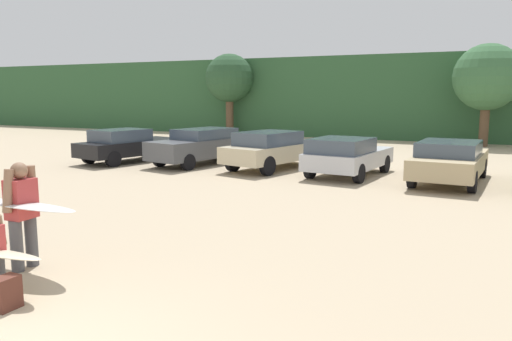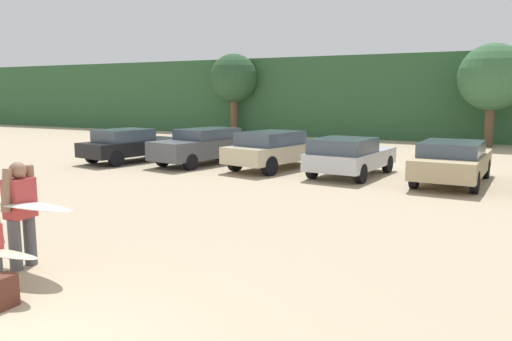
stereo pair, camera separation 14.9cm
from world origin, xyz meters
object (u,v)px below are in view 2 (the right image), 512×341
object	(u,v)px
parked_car_black	(131,144)
person_adult	(20,209)
backpack_dropped	(3,292)
surfboard_white	(21,204)
parked_car_tan	(452,161)
parked_car_champagne	(275,149)
parked_car_dark_gray	(205,145)
parked_car_silver	(349,155)

from	to	relation	value
parked_car_black	person_adult	bearing A→B (deg)	-135.26
backpack_dropped	surfboard_white	bearing A→B (deg)	131.47
parked_car_tan	surfboard_white	distance (m)	13.02
parked_car_tan	surfboard_white	xyz separation A→B (m)	(-5.41, -11.83, 0.34)
parked_car_champagne	parked_car_tan	distance (m)	6.41
parked_car_black	backpack_dropped	bearing A→B (deg)	-134.21
parked_car_black	parked_car_tan	bearing A→B (deg)	-76.00
parked_car_dark_gray	surfboard_white	world-z (taller)	parked_car_dark_gray
person_adult	backpack_dropped	distance (m)	1.85
parked_car_dark_gray	parked_car_champagne	size ratio (longest dim) A/B	1.04
parked_car_dark_gray	parked_car_champagne	world-z (taller)	parked_car_champagne
parked_car_dark_gray	parked_car_silver	distance (m)	6.25
parked_car_dark_gray	surfboard_white	size ratio (longest dim) A/B	2.18
parked_car_champagne	person_adult	world-z (taller)	person_adult
parked_car_champagne	person_adult	size ratio (longest dim) A/B	2.72
parked_car_black	person_adult	size ratio (longest dim) A/B	2.67
parked_car_black	parked_car_champagne	bearing A→B (deg)	-71.35
parked_car_black	person_adult	xyz separation A→B (m)	(7.36, -11.28, 0.27)
parked_car_black	person_adult	distance (m)	13.47
parked_car_silver	parked_car_tan	world-z (taller)	parked_car_tan
parked_car_black	backpack_dropped	xyz separation A→B (m)	(8.49, -12.52, -0.51)
parked_car_black	parked_car_tan	size ratio (longest dim) A/B	0.98
backpack_dropped	person_adult	bearing A→B (deg)	132.57
parked_car_dark_gray	backpack_dropped	world-z (taller)	parked_car_dark_gray
parked_car_silver	surfboard_white	distance (m)	11.88
parked_car_black	parked_car_silver	world-z (taller)	parked_car_black
parked_car_dark_gray	person_adult	xyz separation A→B (m)	(4.14, -12.10, 0.22)
surfboard_white	parked_car_tan	bearing A→B (deg)	-113.25
backpack_dropped	parked_car_champagne	bearing A→B (deg)	98.82
parked_car_dark_gray	parked_car_champagne	bearing A→B (deg)	-78.96
person_adult	parked_car_tan	bearing A→B (deg)	-118.57
parked_car_champagne	backpack_dropped	xyz separation A→B (m)	(2.07, -13.31, -0.56)
surfboard_white	parked_car_silver	bearing A→B (deg)	-98.54
parked_car_black	person_adult	world-z (taller)	person_adult
parked_car_black	parked_car_silver	distance (m)	9.46
parked_car_silver	parked_car_black	bearing A→B (deg)	98.14
person_adult	surfboard_white	size ratio (longest dim) A/B	0.77
parked_car_black	surfboard_white	xyz separation A→B (m)	(7.42, -11.30, 0.35)
backpack_dropped	parked_car_black	bearing A→B (deg)	124.16
parked_car_champagne	surfboard_white	xyz separation A→B (m)	(0.99, -12.09, 0.30)
parked_car_black	parked_car_tan	world-z (taller)	parked_car_black
parked_car_champagne	parked_car_silver	world-z (taller)	parked_car_champagne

